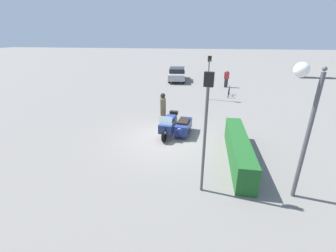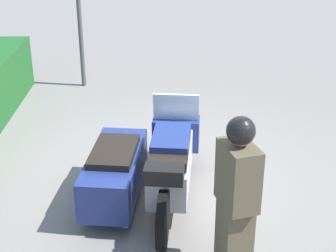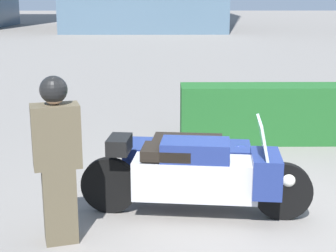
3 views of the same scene
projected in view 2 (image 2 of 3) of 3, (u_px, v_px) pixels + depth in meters
ground_plane at (165, 175)px, 7.17m from camera, size 160.00×160.00×0.00m
police_motorcycle at (143, 163)px, 6.51m from camera, size 2.66×1.51×1.16m
officer_rider at (237, 195)px, 4.96m from camera, size 0.53×0.41×1.74m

